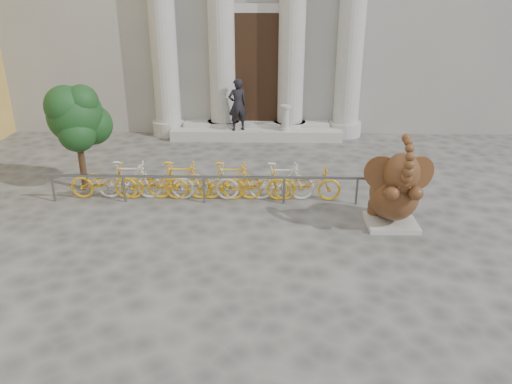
{
  "coord_description": "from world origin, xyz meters",
  "views": [
    {
      "loc": [
        0.41,
        -7.86,
        5.09
      ],
      "look_at": [
        0.18,
        1.7,
        1.1
      ],
      "focal_mm": 35.0,
      "sensor_mm": 36.0,
      "label": 1
    }
  ],
  "objects_px": {
    "bike_rack": "(205,181)",
    "pedestrian": "(237,105)",
    "elephant_statue": "(395,192)",
    "tree": "(77,117)"
  },
  "relations": [
    {
      "from": "elephant_statue",
      "to": "tree",
      "type": "height_order",
      "value": "tree"
    },
    {
      "from": "elephant_statue",
      "to": "pedestrian",
      "type": "xyz_separation_m",
      "value": [
        -3.89,
        6.68,
        0.44
      ]
    },
    {
      "from": "bike_rack",
      "to": "pedestrian",
      "type": "xyz_separation_m",
      "value": [
        0.53,
        5.25,
        0.76
      ]
    },
    {
      "from": "bike_rack",
      "to": "pedestrian",
      "type": "relative_size",
      "value": 4.45
    },
    {
      "from": "elephant_statue",
      "to": "pedestrian",
      "type": "relative_size",
      "value": 1.26
    },
    {
      "from": "elephant_statue",
      "to": "pedestrian",
      "type": "height_order",
      "value": "elephant_statue"
    },
    {
      "from": "elephant_statue",
      "to": "pedestrian",
      "type": "bearing_deg",
      "value": 119.89
    },
    {
      "from": "tree",
      "to": "pedestrian",
      "type": "height_order",
      "value": "tree"
    },
    {
      "from": "tree",
      "to": "pedestrian",
      "type": "distance_m",
      "value": 6.05
    },
    {
      "from": "tree",
      "to": "pedestrian",
      "type": "relative_size",
      "value": 1.56
    }
  ]
}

